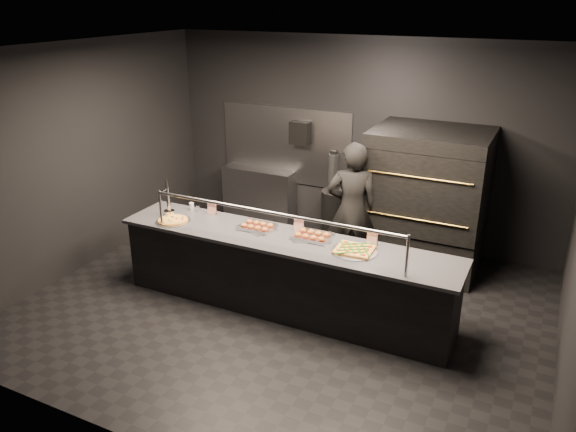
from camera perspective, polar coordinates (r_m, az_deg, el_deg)
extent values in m
plane|color=black|center=(6.87, -0.41, -9.29)|extent=(6.00, 6.00, 0.00)
plane|color=black|center=(5.91, -0.48, 16.47)|extent=(6.00, 6.00, 0.00)
cube|color=black|center=(8.45, 7.17, 7.60)|extent=(6.00, 0.04, 3.00)
cube|color=black|center=(4.33, -15.42, -7.30)|extent=(6.00, 0.04, 3.00)
cube|color=black|center=(7.97, -20.24, 5.55)|extent=(0.04, 5.00, 3.00)
cube|color=#99999E|center=(8.93, -0.27, 7.21)|extent=(2.20, 0.02, 1.20)
cube|color=black|center=(6.66, -0.42, -6.04)|extent=(4.00, 0.70, 0.88)
cube|color=#37373C|center=(6.46, -0.43, -2.43)|extent=(4.10, 0.78, 0.04)
cylinder|color=#99999E|center=(6.89, -12.81, 0.81)|extent=(0.03, 0.03, 0.45)
cylinder|color=#99999E|center=(5.64, 12.00, -3.96)|extent=(0.03, 0.03, 0.45)
cylinder|color=#99999E|center=(6.04, -1.70, 0.33)|extent=(3.00, 0.04, 0.04)
cube|color=black|center=(8.00, 13.48, -2.81)|extent=(1.50, 1.15, 0.60)
cube|color=black|center=(7.78, 13.86, 1.22)|extent=(1.50, 1.20, 0.55)
cube|color=black|center=(7.61, 14.23, 5.10)|extent=(1.50, 1.20, 0.55)
cube|color=black|center=(7.51, 14.49, 7.80)|extent=(1.50, 1.20, 0.18)
cylinder|color=gold|center=(7.21, 12.75, -0.33)|extent=(1.30, 0.02, 0.02)
cylinder|color=gold|center=(7.03, 13.12, 3.83)|extent=(1.30, 0.02, 0.02)
cube|color=#99999E|center=(9.22, -2.93, 2.13)|extent=(1.20, 0.35, 0.90)
cube|color=black|center=(8.67, 1.26, 8.45)|extent=(0.30, 0.20, 0.35)
cylinder|color=#B2B2B7|center=(8.60, 4.60, 4.82)|extent=(0.14, 0.14, 0.45)
cube|color=black|center=(8.53, 4.66, 6.43)|extent=(0.10, 0.06, 0.06)
cylinder|color=silver|center=(7.22, -11.97, 0.26)|extent=(0.14, 0.14, 0.08)
cylinder|color=silver|center=(7.16, -12.08, 1.56)|extent=(0.05, 0.05, 0.35)
cylinder|color=silver|center=(7.05, -12.55, 2.55)|extent=(0.02, 0.10, 0.02)
cone|color=black|center=(7.08, -12.23, 3.40)|extent=(0.05, 0.05, 0.14)
cylinder|color=silver|center=(7.05, -11.60, -0.52)|extent=(0.42, 0.42, 0.01)
cylinder|color=#D39043|center=(7.04, -11.61, -0.43)|extent=(0.37, 0.37, 0.02)
cylinder|color=gold|center=(7.04, -11.61, -0.34)|extent=(0.32, 0.32, 0.01)
cube|color=silver|center=(6.72, -3.15, -1.18)|extent=(0.49, 0.43, 0.02)
ellipsoid|color=#CC6B2B|center=(6.72, -4.50, -0.93)|extent=(0.08, 0.08, 0.05)
ellipsoid|color=#CC6B2B|center=(6.83, -3.92, -0.53)|extent=(0.08, 0.08, 0.05)
ellipsoid|color=#CC6B2B|center=(6.67, -3.80, -1.07)|extent=(0.08, 0.08, 0.05)
ellipsoid|color=#CC6B2B|center=(6.78, -3.23, -0.67)|extent=(0.08, 0.08, 0.05)
ellipsoid|color=#CC6B2B|center=(6.63, -3.09, -1.21)|extent=(0.08, 0.08, 0.05)
ellipsoid|color=#CC6B2B|center=(6.74, -2.53, -0.80)|extent=(0.08, 0.08, 0.05)
ellipsoid|color=#CC6B2B|center=(6.59, -2.37, -1.35)|extent=(0.08, 0.08, 0.05)
ellipsoid|color=#CC6B2B|center=(6.70, -1.82, -0.94)|extent=(0.08, 0.08, 0.05)
cube|color=silver|center=(6.46, 2.47, -2.15)|extent=(0.51, 0.45, 0.02)
ellipsoid|color=#CC6B2B|center=(6.44, 1.01, -1.88)|extent=(0.08, 0.08, 0.05)
ellipsoid|color=#CC6B2B|center=(6.56, 1.54, -1.43)|extent=(0.08, 0.08, 0.05)
ellipsoid|color=#CC6B2B|center=(6.40, 1.81, -2.04)|extent=(0.08, 0.08, 0.05)
ellipsoid|color=#CC6B2B|center=(6.52, 2.33, -1.58)|extent=(0.08, 0.08, 0.05)
ellipsoid|color=#CC6B2B|center=(6.37, 2.62, -2.19)|extent=(0.08, 0.08, 0.05)
ellipsoid|color=#CC6B2B|center=(6.49, 3.12, -1.73)|extent=(0.08, 0.08, 0.05)
ellipsoid|color=#CC6B2B|center=(6.33, 3.44, -2.35)|extent=(0.08, 0.08, 0.05)
ellipsoid|color=#CC6B2B|center=(6.45, 3.93, -1.88)|extent=(0.08, 0.08, 0.05)
cylinder|color=silver|center=(6.16, 6.75, -3.55)|extent=(0.51, 0.51, 0.01)
cube|color=#D39043|center=(6.16, 6.76, -3.42)|extent=(0.41, 0.37, 0.02)
cube|color=gold|center=(6.15, 6.76, -3.32)|extent=(0.39, 0.35, 0.01)
cube|color=#2E7919|center=(6.15, 6.77, -3.24)|extent=(0.37, 0.33, 0.01)
cylinder|color=silver|center=(7.36, -9.76, 0.97)|extent=(0.06, 0.06, 0.10)
cylinder|color=silver|center=(7.31, -9.11, 0.77)|extent=(0.04, 0.04, 0.08)
cube|color=white|center=(7.19, -7.75, 0.77)|extent=(0.12, 0.04, 0.15)
cube|color=white|center=(6.63, 1.10, -0.88)|extent=(0.12, 0.04, 0.15)
cube|color=white|center=(6.33, 8.56, -2.25)|extent=(0.12, 0.04, 0.15)
cylinder|color=black|center=(8.61, 4.89, 0.14)|extent=(0.46, 0.46, 0.76)
imported|color=black|center=(7.34, 6.49, 0.57)|extent=(0.78, 0.64, 1.82)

